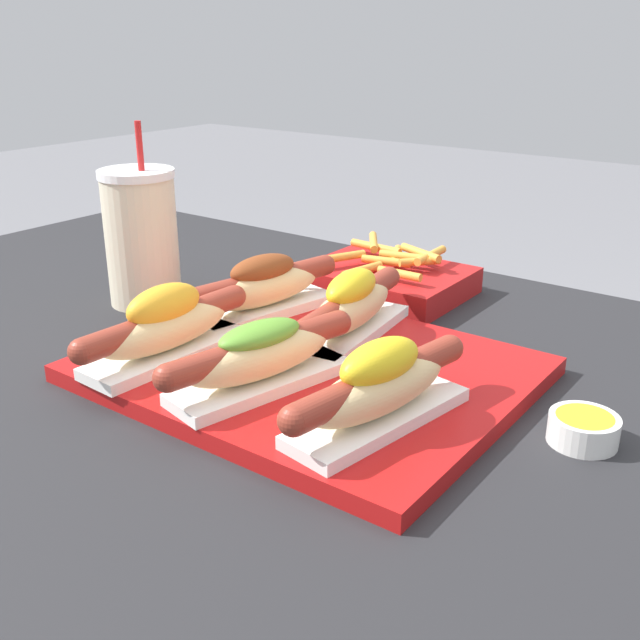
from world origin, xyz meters
name	(u,v)px	position (x,y,z in m)	size (l,w,h in m)	color
patio_table	(277,634)	(0.00, 0.00, 0.35)	(1.49, 0.93, 0.71)	#232326
serving_tray	(309,370)	(0.04, 0.02, 0.72)	(0.42, 0.34, 0.02)	#B71414
hot_dog_0	(166,327)	(-0.08, -0.06, 0.76)	(0.07, 0.22, 0.08)	white
hot_dog_1	(261,356)	(0.04, -0.06, 0.76)	(0.10, 0.22, 0.07)	white
hot_dog_2	(379,387)	(0.17, -0.05, 0.76)	(0.09, 0.22, 0.08)	white
hot_dog_3	(263,287)	(-0.09, 0.10, 0.76)	(0.10, 0.22, 0.07)	white
hot_dog_4	(351,307)	(0.03, 0.10, 0.76)	(0.08, 0.22, 0.08)	white
sauce_bowl	(583,428)	(0.31, 0.05, 0.72)	(0.06, 0.06, 0.03)	white
drink_cup	(142,237)	(-0.28, 0.07, 0.80)	(0.10, 0.10, 0.24)	beige
fries_basket	(387,278)	(-0.04, 0.30, 0.73)	(0.21, 0.16, 0.06)	#B21919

